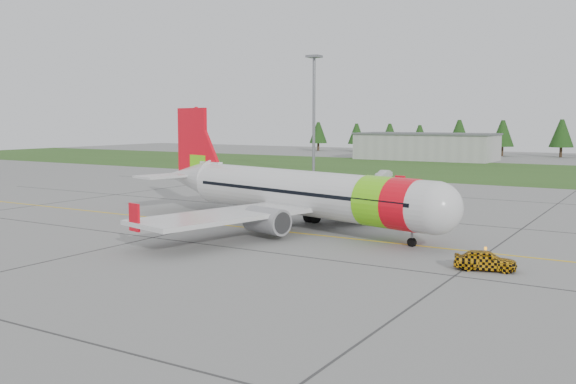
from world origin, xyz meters
The scene contains 8 objects.
ground centered at (0.00, 0.00, 0.00)m, with size 320.00×320.00×0.00m, color gray.
aircraft centered at (-7.27, 10.44, 3.12)m, with size 35.14×33.06×10.82m.
follow_me_car centered at (11.20, 2.53, 1.96)m, with size 1.57×1.33×3.91m, color #FBB40D.
service_van centered at (-19.70, 59.56, 1.99)m, with size 1.39×1.31×3.97m, color silver.
grass_strip centered at (0.00, 82.00, 0.01)m, with size 320.00×50.00×0.03m, color #30561E.
taxi_guideline centered at (0.00, 8.00, 0.01)m, with size 120.00×0.25×0.02m, color gold.
hangar_west centered at (-30.00, 110.00, 3.00)m, with size 32.00×14.00×6.00m, color #A8A8A3.
floodlight_mast centered at (-32.00, 58.00, 10.00)m, with size 0.50×0.50×20.00m, color slate.
Camera 1 is at (21.24, -38.48, 9.64)m, focal length 40.00 mm.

